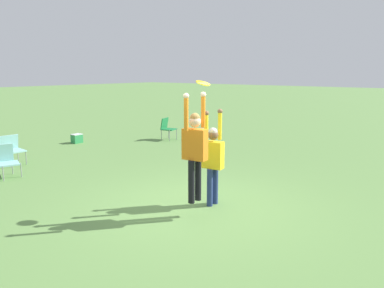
{
  "coord_description": "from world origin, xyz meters",
  "views": [
    {
      "loc": [
        -5.6,
        -4.39,
        2.71
      ],
      "look_at": [
        0.02,
        0.07,
        1.3
      ],
      "focal_mm": 35.0,
      "sensor_mm": 36.0,
      "label": 1
    }
  ],
  "objects": [
    {
      "name": "ground_plane",
      "position": [
        0.0,
        0.0,
        0.0
      ],
      "size": [
        120.0,
        120.0,
        0.0
      ],
      "primitive_type": "plane",
      "color": "#608C47"
    },
    {
      "name": "person_jumping",
      "position": [
        -0.35,
        -0.29,
        1.37
      ],
      "size": [
        0.6,
        0.47,
        2.02
      ],
      "rotation": [
        0.0,
        0.0,
        1.73
      ],
      "color": "black",
      "rests_on": "ground_plane"
    },
    {
      "name": "person_defending",
      "position": [
        0.39,
        -0.17,
        1.03
      ],
      "size": [
        0.57,
        0.45,
        1.96
      ],
      "rotation": [
        0.0,
        0.0,
        -1.41
      ],
      "color": "navy",
      "rests_on": "ground_plane"
    },
    {
      "name": "frisbee",
      "position": [
        0.06,
        -0.17,
        2.48
      ],
      "size": [
        0.28,
        0.27,
        0.11
      ],
      "color": "yellow"
    },
    {
      "name": "camping_chair_0",
      "position": [
        5.33,
        5.54,
        0.51
      ],
      "size": [
        0.61,
        0.65,
        0.86
      ],
      "rotation": [
        0.0,
        0.0,
        3.39
      ],
      "color": "gray",
      "rests_on": "ground_plane"
    },
    {
      "name": "camping_chair_2",
      "position": [
        -1.25,
        5.22,
        0.47
      ],
      "size": [
        0.7,
        0.75,
        0.85
      ],
      "rotation": [
        0.0,
        0.0,
        2.79
      ],
      "color": "gray",
      "rests_on": "ground_plane"
    },
    {
      "name": "camping_chair_5",
      "position": [
        -0.5,
        6.39,
        0.5
      ],
      "size": [
        0.59,
        0.62,
        0.86
      ],
      "rotation": [
        0.0,
        0.0,
        3.08
      ],
      "color": "gray",
      "rests_on": "ground_plane"
    },
    {
      "name": "cooler_box",
      "position": [
        2.66,
        7.76,
        0.17
      ],
      "size": [
        0.37,
        0.29,
        0.34
      ],
      "color": "#2D8C4C",
      "rests_on": "ground_plane"
    }
  ]
}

